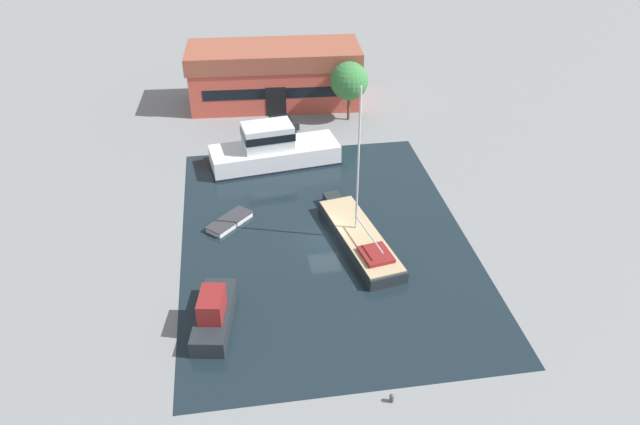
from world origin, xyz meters
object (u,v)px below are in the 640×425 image
at_px(sailboat_moored, 359,237).
at_px(motor_cruiser, 273,150).
at_px(small_dinghy, 230,222).
at_px(parked_car, 279,125).
at_px(warehouse_building, 274,75).
at_px(quay_tree_near_building, 349,81).
at_px(cabin_boat, 214,313).

height_order(sailboat_moored, motor_cruiser, sailboat_moored).
bearing_deg(small_dinghy, sailboat_moored, 21.67).
relative_size(motor_cruiser, small_dinghy, 3.09).
bearing_deg(motor_cruiser, parked_car, -18.08).
relative_size(sailboat_moored, small_dinghy, 3.13).
relative_size(warehouse_building, small_dinghy, 4.79).
distance_m(parked_car, small_dinghy, 18.00).
height_order(warehouse_building, sailboat_moored, sailboat_moored).
relative_size(quay_tree_near_building, sailboat_moored, 0.51).
bearing_deg(small_dinghy, motor_cruiser, 109.74).
distance_m(parked_car, cabin_boat, 29.90).
bearing_deg(warehouse_building, sailboat_moored, -78.66).
distance_m(warehouse_building, small_dinghy, 25.87).
relative_size(parked_car, small_dinghy, 1.04).
distance_m(quay_tree_near_building, sailboat_moored, 23.86).
height_order(parked_car, sailboat_moored, sailboat_moored).
distance_m(warehouse_building, sailboat_moored, 29.63).
bearing_deg(cabin_boat, sailboat_moored, 43.30).
xyz_separation_m(warehouse_building, small_dinghy, (-6.17, -24.93, -3.16)).
distance_m(quay_tree_near_building, cabin_boat, 34.68).
xyz_separation_m(parked_car, cabin_boat, (-7.24, -29.01, 0.17)).
height_order(warehouse_building, small_dinghy, warehouse_building).
bearing_deg(parked_car, quay_tree_near_building, -84.43).
xyz_separation_m(quay_tree_near_building, parked_car, (-7.96, -1.96, -3.71)).
relative_size(warehouse_building, sailboat_moored, 1.53).
bearing_deg(motor_cruiser, warehouse_building, -13.89).
height_order(quay_tree_near_building, cabin_boat, quay_tree_near_building).
bearing_deg(small_dinghy, quay_tree_near_building, 98.38).
bearing_deg(motor_cruiser, cabin_boat, 156.97).
bearing_deg(cabin_boat, small_dinghy, 93.08).
bearing_deg(warehouse_building, cabin_boat, -98.10).
bearing_deg(sailboat_moored, motor_cruiser, 100.91).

